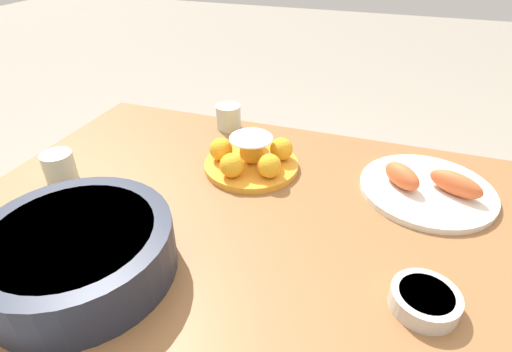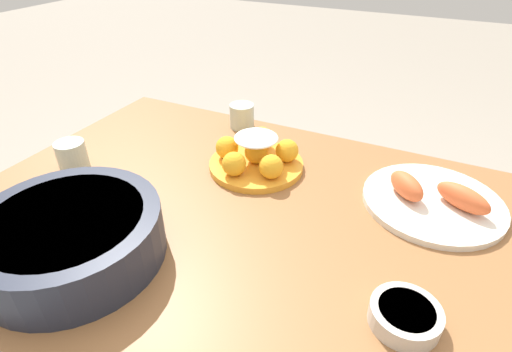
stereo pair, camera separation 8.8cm
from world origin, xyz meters
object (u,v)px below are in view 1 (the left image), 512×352
Objects in this scene: dining_table at (261,253)px; cake_plate at (251,156)px; serving_bowl at (77,251)px; seafood_platter at (427,187)px; sauce_bowl at (425,300)px; cup_far at (59,167)px; cup_near at (228,117)px.

cake_plate reaches higher than dining_table.
seafood_platter is at bearing -141.85° from serving_bowl.
cup_far reaches higher than sauce_bowl.
serving_bowl is (0.25, 0.24, 0.15)m from dining_table.
sauce_bowl is at bearing -168.58° from serving_bowl.
cup_far is at bearing 55.49° from cup_near.
cup_near is (0.22, -0.37, 0.13)m from dining_table.
dining_table is 4.34× the size of seafood_platter.
dining_table is at bearing 121.29° from cup_near.
cake_plate is 0.50m from sauce_bowl.
cup_near is at bearing -58.71° from dining_table.
cake_plate is at bearing -154.12° from cup_far.
serving_bowl is 1.11× the size of seafood_platter.
serving_bowl reaches higher than dining_table.
dining_table is 5.52× the size of cake_plate.
cup_far is (0.81, 0.22, 0.02)m from seafood_platter.
cake_plate is 0.41m from seafood_platter.
sauce_bowl is 1.52× the size of cup_far.
sauce_bowl is 0.37× the size of seafood_platter.
seafood_platter is (-0.01, -0.33, -0.00)m from sauce_bowl.
sauce_bowl is 0.33m from seafood_platter.
seafood_platter is (-0.40, -0.03, -0.02)m from cake_plate.
dining_table is at bearing 115.65° from cake_plate.
seafood_platter is (-0.57, -0.45, -0.03)m from serving_bowl.
cup_far is (0.26, 0.38, 0.00)m from cup_near.
dining_table is 3.93× the size of serving_bowl.
serving_bowl is at bearing 43.96° from dining_table.
seafood_platter is at bearing -91.49° from sauce_bowl.
cup_near reaches higher than sauce_bowl.
serving_bowl is at bearing 11.42° from sauce_bowl.
sauce_bowl is at bearing 88.51° from seafood_platter.
cake_plate is 3.27× the size of cup_near.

